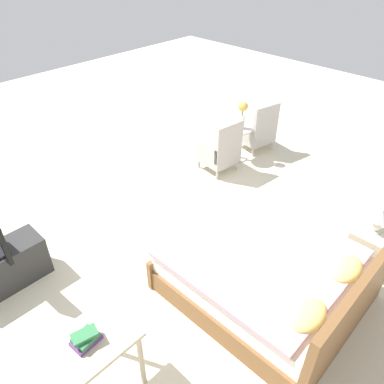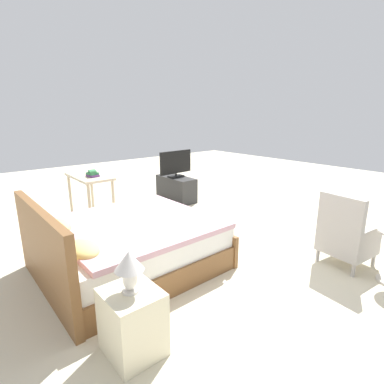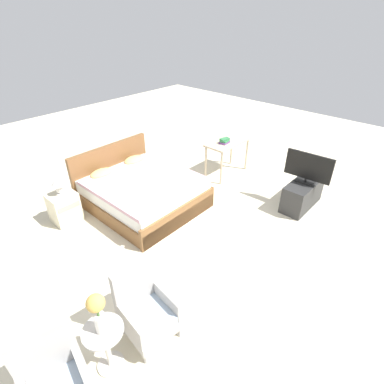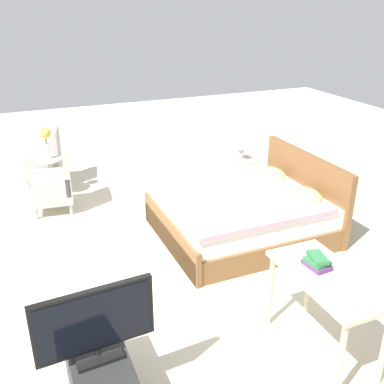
{
  "view_description": "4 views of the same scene",
  "coord_description": "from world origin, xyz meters",
  "px_view_note": "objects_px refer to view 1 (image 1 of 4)",
  "views": [
    {
      "loc": [
        2.71,
        2.48,
        3.43
      ],
      "look_at": [
        0.03,
        -0.12,
        0.76
      ],
      "focal_mm": 35.0,
      "sensor_mm": 36.0,
      "label": 1
    },
    {
      "loc": [
        -2.92,
        2.65,
        1.84
      ],
      "look_at": [
        0.2,
        0.04,
        0.76
      ],
      "focal_mm": 28.0,
      "sensor_mm": 36.0,
      "label": 2
    },
    {
      "loc": [
        -2.76,
        -2.76,
        3.21
      ],
      "look_at": [
        0.27,
        -0.0,
        0.67
      ],
      "focal_mm": 28.0,
      "sensor_mm": 36.0,
      "label": 3
    },
    {
      "loc": [
        4.55,
        -1.44,
        2.8
      ],
      "look_at": [
        0.35,
        0.32,
        0.81
      ],
      "focal_mm": 42.0,
      "sensor_mm": 36.0,
      "label": 4
    }
  ],
  "objects_px": {
    "side_table": "(240,140)",
    "flower_vase": "(242,112)",
    "book_stack": "(85,338)",
    "bed": "(268,275)",
    "nightstand": "(368,248)",
    "vanity_desk": "(74,363)",
    "armchair_by_window_left": "(258,131)",
    "table_lamp": "(380,217)",
    "tv_stand": "(3,268)",
    "armchair_by_window_right": "(221,151)"
  },
  "relations": [
    {
      "from": "vanity_desk",
      "to": "book_stack",
      "type": "xyz_separation_m",
      "value": [
        -0.14,
        -0.01,
        0.17
      ]
    },
    {
      "from": "flower_vase",
      "to": "tv_stand",
      "type": "distance_m",
      "value": 4.21
    },
    {
      "from": "tv_stand",
      "to": "armchair_by_window_left",
      "type": "bearing_deg",
      "value": 178.17
    },
    {
      "from": "armchair_by_window_left",
      "to": "table_lamp",
      "type": "xyz_separation_m",
      "value": [
        1.46,
        2.7,
        0.38
      ]
    },
    {
      "from": "armchair_by_window_right",
      "to": "table_lamp",
      "type": "relative_size",
      "value": 2.79
    },
    {
      "from": "bed",
      "to": "side_table",
      "type": "height_order",
      "value": "bed"
    },
    {
      "from": "table_lamp",
      "to": "tv_stand",
      "type": "bearing_deg",
      "value": -41.62
    },
    {
      "from": "flower_vase",
      "to": "vanity_desk",
      "type": "distance_m",
      "value": 4.6
    },
    {
      "from": "nightstand",
      "to": "vanity_desk",
      "type": "xyz_separation_m",
      "value": [
        3.31,
        -1.01,
        0.39
      ]
    },
    {
      "from": "flower_vase",
      "to": "book_stack",
      "type": "distance_m",
      "value": 4.46
    },
    {
      "from": "armchair_by_window_right",
      "to": "nightstand",
      "type": "bearing_deg",
      "value": 80.99
    },
    {
      "from": "bed",
      "to": "armchair_by_window_left",
      "type": "bearing_deg",
      "value": -142.0
    },
    {
      "from": "side_table",
      "to": "flower_vase",
      "type": "xyz_separation_m",
      "value": [
        0.0,
        0.0,
        0.52
      ]
    },
    {
      "from": "bed",
      "to": "flower_vase",
      "type": "xyz_separation_m",
      "value": [
        -2.18,
        -2.11,
        0.6
      ]
    },
    {
      "from": "vanity_desk",
      "to": "book_stack",
      "type": "distance_m",
      "value": 0.22
    },
    {
      "from": "side_table",
      "to": "vanity_desk",
      "type": "distance_m",
      "value": 4.6
    },
    {
      "from": "armchair_by_window_left",
      "to": "tv_stand",
      "type": "bearing_deg",
      "value": -1.83
    },
    {
      "from": "side_table",
      "to": "tv_stand",
      "type": "xyz_separation_m",
      "value": [
        4.16,
        -0.14,
        -0.12
      ]
    },
    {
      "from": "table_lamp",
      "to": "armchair_by_window_left",
      "type": "bearing_deg",
      "value": -118.52
    },
    {
      "from": "side_table",
      "to": "tv_stand",
      "type": "bearing_deg",
      "value": -1.89
    },
    {
      "from": "book_stack",
      "to": "vanity_desk",
      "type": "bearing_deg",
      "value": 4.62
    },
    {
      "from": "armchair_by_window_right",
      "to": "book_stack",
      "type": "distance_m",
      "value": 3.99
    },
    {
      "from": "armchair_by_window_right",
      "to": "side_table",
      "type": "relative_size",
      "value": 1.53
    },
    {
      "from": "table_lamp",
      "to": "bed",
      "type": "bearing_deg",
      "value": -26.11
    },
    {
      "from": "table_lamp",
      "to": "side_table",
      "type": "bearing_deg",
      "value": -109.44
    },
    {
      "from": "bed",
      "to": "nightstand",
      "type": "bearing_deg",
      "value": 153.91
    },
    {
      "from": "nightstand",
      "to": "vanity_desk",
      "type": "bearing_deg",
      "value": -17.0
    },
    {
      "from": "tv_stand",
      "to": "book_stack",
      "type": "relative_size",
      "value": 4.21
    },
    {
      "from": "book_stack",
      "to": "armchair_by_window_left",
      "type": "bearing_deg",
      "value": -160.19
    },
    {
      "from": "bed",
      "to": "book_stack",
      "type": "bearing_deg",
      "value": -12.32
    },
    {
      "from": "bed",
      "to": "book_stack",
      "type": "xyz_separation_m",
      "value": [
        1.95,
        -0.43,
        0.52
      ]
    },
    {
      "from": "armchair_by_window_left",
      "to": "vanity_desk",
      "type": "height_order",
      "value": "armchair_by_window_left"
    },
    {
      "from": "bed",
      "to": "nightstand",
      "type": "xyz_separation_m",
      "value": [
        -1.22,
        0.6,
        -0.03
      ]
    },
    {
      "from": "side_table",
      "to": "vanity_desk",
      "type": "bearing_deg",
      "value": 21.65
    },
    {
      "from": "bed",
      "to": "tv_stand",
      "type": "relative_size",
      "value": 2.07
    },
    {
      "from": "armchair_by_window_left",
      "to": "tv_stand",
      "type": "height_order",
      "value": "armchair_by_window_left"
    },
    {
      "from": "table_lamp",
      "to": "book_stack",
      "type": "height_order",
      "value": "book_stack"
    },
    {
      "from": "table_lamp",
      "to": "tv_stand",
      "type": "relative_size",
      "value": 0.34
    },
    {
      "from": "bed",
      "to": "vanity_desk",
      "type": "xyz_separation_m",
      "value": [
        2.09,
        -0.42,
        0.36
      ]
    },
    {
      "from": "flower_vase",
      "to": "table_lamp",
      "type": "height_order",
      "value": "flower_vase"
    },
    {
      "from": "armchair_by_window_left",
      "to": "flower_vase",
      "type": "distance_m",
      "value": 0.73
    },
    {
      "from": "armchair_by_window_left",
      "to": "vanity_desk",
      "type": "xyz_separation_m",
      "value": [
        4.78,
        1.68,
        0.28
      ]
    },
    {
      "from": "flower_vase",
      "to": "tv_stand",
      "type": "xyz_separation_m",
      "value": [
        4.16,
        -0.14,
        -0.64
      ]
    },
    {
      "from": "nightstand",
      "to": "book_stack",
      "type": "relative_size",
      "value": 2.35
    },
    {
      "from": "nightstand",
      "to": "tv_stand",
      "type": "relative_size",
      "value": 0.56
    },
    {
      "from": "tv_stand",
      "to": "vanity_desk",
      "type": "xyz_separation_m",
      "value": [
        0.11,
        1.83,
        0.4
      ]
    },
    {
      "from": "nightstand",
      "to": "side_table",
      "type": "bearing_deg",
      "value": -109.44
    },
    {
      "from": "nightstand",
      "to": "bed",
      "type": "bearing_deg",
      "value": -26.09
    },
    {
      "from": "side_table",
      "to": "nightstand",
      "type": "height_order",
      "value": "side_table"
    },
    {
      "from": "bed",
      "to": "nightstand",
      "type": "distance_m",
      "value": 1.36
    }
  ]
}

